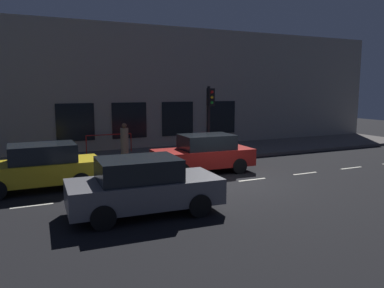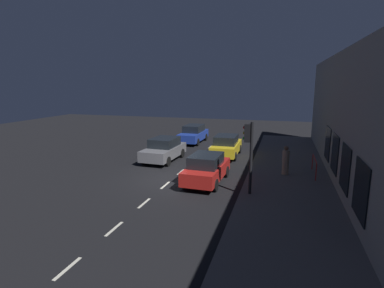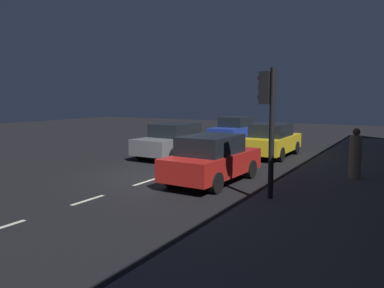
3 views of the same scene
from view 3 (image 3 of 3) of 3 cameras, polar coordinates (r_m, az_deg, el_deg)
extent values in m
plane|color=black|center=(13.81, -4.50, -4.85)|extent=(60.00, 60.00, 0.00)
cube|color=#5B5654|center=(11.56, 22.22, -7.34)|extent=(4.50, 32.00, 0.15)
cube|color=beige|center=(9.55, -26.46, -11.02)|extent=(0.12, 1.20, 0.01)
cube|color=beige|center=(11.12, -15.15, -8.00)|extent=(0.12, 1.20, 0.01)
cube|color=beige|center=(13.02, -7.00, -5.60)|extent=(0.12, 1.20, 0.01)
cube|color=beige|center=(15.13, -1.07, -3.77)|extent=(0.12, 1.20, 0.01)
cube|color=beige|center=(17.38, 3.36, -2.36)|extent=(0.12, 1.20, 0.01)
cube|color=beige|center=(19.71, 6.74, -1.28)|extent=(0.12, 1.20, 0.01)
cube|color=beige|center=(22.10, 9.40, -0.42)|extent=(0.12, 1.20, 0.01)
cube|color=beige|center=(24.54, 11.54, 0.27)|extent=(0.12, 1.20, 0.01)
cylinder|color=black|center=(10.29, 11.72, 1.46)|extent=(0.14, 0.14, 3.44)
cube|color=black|center=(10.31, 10.81, 8.15)|extent=(0.26, 0.32, 0.84)
sphere|color=red|center=(10.36, 10.10, 9.56)|extent=(0.15, 0.15, 0.15)
sphere|color=gold|center=(10.35, 10.07, 8.17)|extent=(0.15, 0.15, 0.15)
sphere|color=green|center=(10.35, 10.04, 6.77)|extent=(0.15, 0.15, 0.15)
cube|color=#1E389E|center=(24.15, 6.40, 1.75)|extent=(1.79, 4.39, 0.70)
cube|color=black|center=(24.26, 6.59, 3.31)|extent=(1.54, 2.29, 0.60)
cylinder|color=black|center=(22.64, 6.79, 0.61)|extent=(0.23, 0.64, 0.64)
cylinder|color=black|center=(23.33, 3.24, 0.83)|extent=(0.23, 0.64, 0.64)
cylinder|color=black|center=(25.11, 9.32, 1.20)|extent=(0.23, 0.64, 0.64)
cylinder|color=black|center=(25.74, 6.04, 1.39)|extent=(0.23, 0.64, 0.64)
cube|color=red|center=(12.81, 3.13, -2.91)|extent=(1.86, 4.16, 0.70)
cube|color=black|center=(12.57, 2.79, -0.10)|extent=(1.58, 2.19, 0.60)
cylinder|color=black|center=(14.34, 2.80, -3.09)|extent=(0.24, 0.65, 0.64)
cylinder|color=black|center=(13.64, 8.65, -3.69)|extent=(0.24, 0.65, 0.64)
cylinder|color=black|center=(12.22, -3.06, -4.88)|extent=(0.24, 0.65, 0.64)
cylinder|color=black|center=(11.40, 3.53, -5.75)|extent=(0.24, 0.65, 0.64)
cube|color=gold|center=(18.69, 11.77, 0.10)|extent=(1.77, 4.18, 0.70)
cube|color=black|center=(18.46, 11.66, 2.05)|extent=(1.54, 2.18, 0.60)
cylinder|color=black|center=(20.19, 10.68, -0.25)|extent=(0.23, 0.64, 0.64)
cylinder|color=black|center=(19.74, 15.11, -0.54)|extent=(0.23, 0.64, 0.64)
cylinder|color=black|center=(17.78, 8.01, -1.17)|extent=(0.23, 0.64, 0.64)
cylinder|color=black|center=(17.27, 12.99, -1.53)|extent=(0.23, 0.64, 0.64)
cube|color=slate|center=(18.07, -2.81, 0.01)|extent=(2.00, 4.24, 0.70)
cube|color=black|center=(18.14, -2.51, 2.10)|extent=(1.70, 2.23, 0.60)
cylinder|color=black|center=(16.58, -2.96, -1.71)|extent=(0.25, 0.65, 0.64)
cylinder|color=black|center=(17.61, -7.49, -1.25)|extent=(0.25, 0.65, 0.64)
cylinder|color=black|center=(18.72, 1.61, -0.69)|extent=(0.25, 0.65, 0.64)
cylinder|color=black|center=(19.64, -2.66, -0.33)|extent=(0.25, 0.65, 0.64)
cylinder|color=gray|center=(13.75, 23.01, -1.80)|extent=(0.39, 0.39, 1.42)
sphere|color=brown|center=(13.65, 23.17, 1.66)|extent=(0.24, 0.24, 0.24)
cube|color=brown|center=(13.54, 23.12, 1.62)|extent=(0.07, 0.04, 0.07)
camera|label=1|loc=(26.62, -17.27, 8.03)|focal=35.21mm
camera|label=2|loc=(5.40, -129.86, 22.85)|focal=28.87mm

